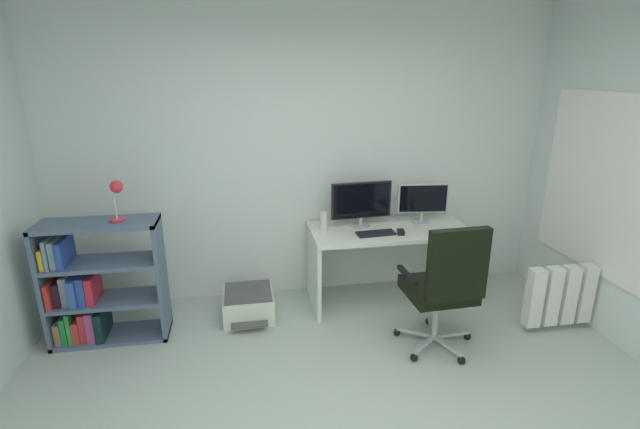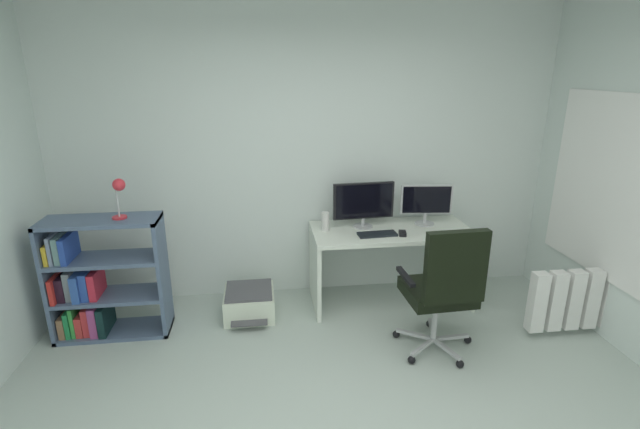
{
  "view_description": "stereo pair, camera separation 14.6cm",
  "coord_description": "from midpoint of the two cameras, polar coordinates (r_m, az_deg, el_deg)",
  "views": [
    {
      "loc": [
        -0.59,
        -1.94,
        2.13
      ],
      "look_at": [
        0.02,
        1.55,
        0.99
      ],
      "focal_mm": 25.75,
      "sensor_mm": 36.0,
      "label": 1
    },
    {
      "loc": [
        -0.44,
        -1.96,
        2.13
      ],
      "look_at": [
        0.02,
        1.55,
        0.99
      ],
      "focal_mm": 25.75,
      "sensor_mm": 36.0,
      "label": 2
    }
  ],
  "objects": [
    {
      "name": "office_chair",
      "position": [
        3.57,
        14.14,
        -8.32
      ],
      "size": [
        0.62,
        0.63,
        1.07
      ],
      "color": "#B7BABC",
      "rests_on": "ground"
    },
    {
      "name": "desktop_speaker",
      "position": [
        4.12,
        -0.57,
        -0.87
      ],
      "size": [
        0.07,
        0.07,
        0.17
      ],
      "primitive_type": "cylinder",
      "color": "silver",
      "rests_on": "desk"
    },
    {
      "name": "computer_mouse",
      "position": [
        4.1,
        9.0,
        -2.19
      ],
      "size": [
        0.08,
        0.11,
        0.03
      ],
      "primitive_type": "cube",
      "rotation": [
        0.0,
        0.0,
        -0.2
      ],
      "color": "black",
      "rests_on": "desk"
    },
    {
      "name": "wall_back",
      "position": [
        4.3,
        -2.81,
        7.44
      ],
      "size": [
        4.61,
        0.1,
        2.71
      ],
      "primitive_type": "cube",
      "color": "silver",
      "rests_on": "ground"
    },
    {
      "name": "keyboard",
      "position": [
        4.06,
        5.93,
        -2.36
      ],
      "size": [
        0.35,
        0.15,
        0.02
      ],
      "primitive_type": "cube",
      "rotation": [
        0.0,
        0.0,
        0.06
      ],
      "color": "black",
      "rests_on": "desk"
    },
    {
      "name": "radiator",
      "position": [
        4.47,
        29.24,
        -8.55
      ],
      "size": [
        1.06,
        0.1,
        0.51
      ],
      "color": "white",
      "rests_on": "ground"
    },
    {
      "name": "desk_lamp",
      "position": [
        3.81,
        -24.99,
        2.38
      ],
      "size": [
        0.13,
        0.11,
        0.32
      ],
      "color": "red",
      "rests_on": "bookshelf"
    },
    {
      "name": "window_pane",
      "position": [
        4.25,
        32.07,
        2.73
      ],
      "size": [
        0.01,
        1.51,
        1.38
      ],
      "primitive_type": "cube",
      "color": "white"
    },
    {
      "name": "printer",
      "position": [
        4.21,
        -9.88,
        -10.91
      ],
      "size": [
        0.44,
        0.52,
        0.25
      ],
      "color": "silver",
      "rests_on": "ground"
    },
    {
      "name": "window_frame",
      "position": [
        4.24,
        32.0,
        2.73
      ],
      "size": [
        0.02,
        1.59,
        1.46
      ],
      "primitive_type": "cube",
      "color": "white"
    },
    {
      "name": "desk",
      "position": [
        4.3,
        7.56,
        -4.12
      ],
      "size": [
        1.45,
        0.67,
        0.72
      ],
      "color": "silver",
      "rests_on": "ground"
    },
    {
      "name": "monitor_secondary",
      "position": [
        4.37,
        11.71,
        1.76
      ],
      "size": [
        0.48,
        0.18,
        0.38
      ],
      "color": "#B2B5B7",
      "rests_on": "desk"
    },
    {
      "name": "monitor_main",
      "position": [
        4.19,
        4.17,
        1.6
      ],
      "size": [
        0.56,
        0.18,
        0.42
      ],
      "color": "#B2B5B7",
      "rests_on": "desk"
    },
    {
      "name": "bookshelf",
      "position": [
        4.15,
        -27.34,
        -8.19
      ],
      "size": [
        0.89,
        0.34,
        1.0
      ],
      "color": "#4C5F7C",
      "rests_on": "ground"
    }
  ]
}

